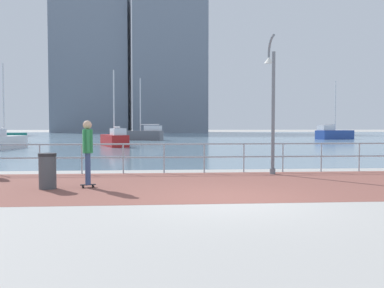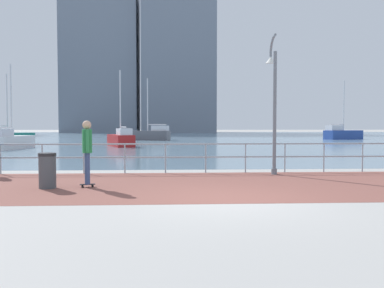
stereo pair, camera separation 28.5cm
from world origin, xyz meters
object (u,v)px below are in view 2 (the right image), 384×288
(trash_bin, at_px, (47,171))
(lamppost, at_px, (273,97))
(skateboarder, at_px, (87,147))
(sailboat_yellow, at_px, (121,139))
(sailboat_gray, at_px, (6,137))
(sailboat_teal, at_px, (149,134))
(sailboat_red, at_px, (11,141))
(sailboat_white, at_px, (342,134))

(trash_bin, bearing_deg, lamppost, 23.11)
(skateboarder, bearing_deg, sailboat_yellow, 94.65)
(sailboat_gray, bearing_deg, sailboat_teal, 31.14)
(sailboat_yellow, bearing_deg, sailboat_gray, 152.96)
(trash_bin, xyz_separation_m, sailboat_teal, (0.78, 35.07, 0.19))
(trash_bin, height_order, sailboat_red, sailboat_red)
(lamppost, height_order, sailboat_red, sailboat_red)
(lamppost, xyz_separation_m, trash_bin, (-6.71, -2.86, -2.13))
(sailboat_white, bearing_deg, sailboat_gray, -164.94)
(sailboat_white, bearing_deg, sailboat_yellow, -147.97)
(sailboat_yellow, bearing_deg, skateboarder, -85.35)
(trash_bin, xyz_separation_m, sailboat_gray, (-11.98, 27.36, 0.14))
(skateboarder, distance_m, sailboat_yellow, 21.58)
(sailboat_gray, bearing_deg, trash_bin, -66.35)
(skateboarder, relative_size, sailboat_yellow, 0.29)
(skateboarder, bearing_deg, sailboat_white, 58.24)
(lamppost, xyz_separation_m, sailboat_white, (17.14, 34.13, -1.93))
(skateboarder, bearing_deg, sailboat_gray, 115.50)
(sailboat_yellow, xyz_separation_m, sailboat_gray, (-11.24, 5.74, 0.04))
(skateboarder, relative_size, sailboat_red, 0.30)
(lamppost, distance_m, sailboat_gray, 30.87)
(lamppost, distance_m, skateboarder, 6.50)
(lamppost, height_order, sailboat_white, sailboat_white)
(skateboarder, bearing_deg, lamppost, 25.75)
(sailboat_white, height_order, sailboat_teal, sailboat_white)
(skateboarder, height_order, sailboat_white, sailboat_white)
(skateboarder, height_order, sailboat_red, sailboat_red)
(sailboat_gray, bearing_deg, sailboat_yellow, -27.04)
(sailboat_white, bearing_deg, lamppost, -116.66)
(trash_bin, distance_m, sailboat_gray, 29.87)
(skateboarder, height_order, sailboat_teal, sailboat_teal)
(trash_bin, xyz_separation_m, sailboat_yellow, (-0.74, 21.62, 0.11))
(sailboat_white, height_order, sailboat_gray, sailboat_white)
(trash_bin, distance_m, sailboat_red, 20.14)
(lamppost, xyz_separation_m, sailboat_red, (-14.79, 15.59, -2.03))
(trash_bin, height_order, sailboat_white, sailboat_white)
(skateboarder, xyz_separation_m, sailboat_red, (-9.10, 18.33, -0.50))
(sailboat_red, bearing_deg, lamppost, -46.50)
(sailboat_yellow, xyz_separation_m, sailboat_teal, (1.52, 13.45, 0.09))
(lamppost, relative_size, skateboarder, 2.65)
(skateboarder, relative_size, trash_bin, 1.91)
(lamppost, relative_size, sailboat_red, 0.79)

